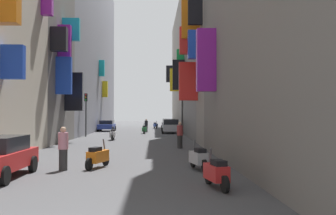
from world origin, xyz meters
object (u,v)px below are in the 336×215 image
object	(u,v)px
scooter_green	(144,129)
scooter_white	(113,134)
parked_car_blue	(107,125)
traffic_light_far_corner	(182,106)
scooter_red	(216,173)
scooter_orange	(98,156)
parked_car_silver	(171,126)
scooter_silver	(199,158)
pedestrian_near_right	(180,135)
parked_car_grey	(168,124)
scooter_blue	(155,125)
traffic_light_near_corner	(86,107)
pedestrian_near_left	(146,126)
pedestrian_crossing	(63,149)

from	to	relation	value
scooter_green	scooter_white	xyz separation A→B (m)	(-2.32, -9.82, 0.00)
parked_car_blue	traffic_light_far_corner	bearing A→B (deg)	-51.35
scooter_green	scooter_red	size ratio (longest dim) A/B	1.04
scooter_orange	parked_car_blue	bearing A→B (deg)	96.45
parked_car_silver	scooter_green	world-z (taller)	parked_car_silver
scooter_silver	scooter_red	world-z (taller)	same
scooter_silver	pedestrian_near_right	size ratio (longest dim) A/B	1.14
parked_car_grey	scooter_white	size ratio (longest dim) A/B	2.21
scooter_blue	scooter_white	xyz separation A→B (m)	(-3.60, -24.06, 0.00)
scooter_orange	scooter_red	world-z (taller)	same
parked_car_silver	scooter_silver	bearing A→B (deg)	-90.28
scooter_blue	pedestrian_near_right	size ratio (longest dim) A/B	1.08
parked_car_blue	traffic_light_far_corner	distance (m)	13.85
scooter_red	traffic_light_near_corner	distance (m)	26.30
parked_car_blue	traffic_light_far_corner	size ratio (longest dim) A/B	0.96
traffic_light_far_corner	parked_car_silver	bearing A→B (deg)	98.39
scooter_blue	pedestrian_near_left	distance (m)	11.34
scooter_green	pedestrian_near_left	xyz separation A→B (m)	(0.16, 2.96, 0.30)
scooter_orange	pedestrian_near_left	distance (m)	28.78
scooter_red	parked_car_grey	bearing A→B (deg)	89.87
scooter_red	pedestrian_crossing	bearing A→B (deg)	145.22
parked_car_silver	scooter_orange	xyz separation A→B (m)	(-4.11, -26.76, -0.34)
scooter_orange	traffic_light_far_corner	world-z (taller)	traffic_light_far_corner
parked_car_grey	scooter_blue	world-z (taller)	parked_car_grey
pedestrian_near_right	traffic_light_far_corner	xyz separation A→B (m)	(1.08, 12.63, 2.04)
parked_car_grey	scooter_orange	size ratio (longest dim) A/B	2.29
parked_car_blue	scooter_white	bearing A→B (deg)	-81.12
parked_car_blue	pedestrian_near_right	world-z (taller)	pedestrian_near_right
scooter_green	pedestrian_near_left	world-z (taller)	pedestrian_near_left
pedestrian_crossing	pedestrian_near_left	bearing A→B (deg)	84.98
pedestrian_near_left	scooter_blue	bearing A→B (deg)	84.31
scooter_green	scooter_silver	size ratio (longest dim) A/B	1.01
pedestrian_near_left	parked_car_silver	bearing A→B (deg)	-35.72
pedestrian_crossing	scooter_green	bearing A→B (deg)	84.76
parked_car_grey	scooter_blue	bearing A→B (deg)	106.21
scooter_orange	scooter_silver	world-z (taller)	same
parked_car_blue	parked_car_grey	bearing A→B (deg)	18.10
parked_car_silver	traffic_light_near_corner	bearing A→B (deg)	-143.41
parked_car_grey	scooter_red	size ratio (longest dim) A/B	2.33
parked_car_grey	pedestrian_crossing	world-z (taller)	pedestrian_crossing
parked_car_grey	scooter_orange	bearing A→B (deg)	-96.91
scooter_green	parked_car_blue	bearing A→B (deg)	128.84
parked_car_silver	pedestrian_crossing	distance (m)	27.86
parked_car_grey	pedestrian_near_left	size ratio (longest dim) A/B	2.79
scooter_blue	traffic_light_far_corner	distance (m)	19.30
scooter_green	traffic_light_near_corner	size ratio (longest dim) A/B	0.47
pedestrian_near_left	pedestrian_near_right	xyz separation A→B (m)	(2.53, -20.34, 0.06)
pedestrian_near_right	scooter_white	bearing A→B (deg)	123.50
scooter_green	pedestrian_near_left	distance (m)	2.98
parked_car_silver	scooter_red	xyz separation A→B (m)	(-0.05, -31.01, -0.34)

